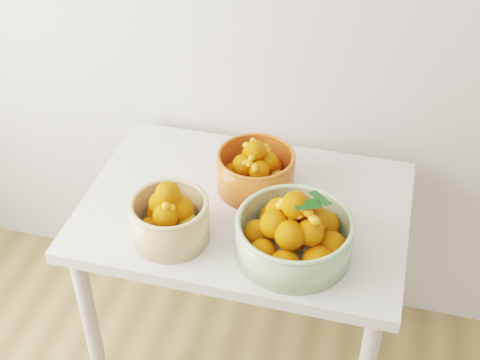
{
  "coord_description": "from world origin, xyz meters",
  "views": [
    {
      "loc": [
        -0.06,
        0.08,
        2.1
      ],
      "look_at": [
        -0.43,
        1.51,
        0.92
      ],
      "focal_mm": 50.0,
      "sensor_mm": 36.0,
      "label": 1
    }
  ],
  "objects_px": {
    "table": "(245,228)",
    "bowl_green": "(295,233)",
    "bowl_cream": "(170,218)",
    "bowl_orange": "(256,170)"
  },
  "relations": [
    {
      "from": "bowl_green",
      "to": "bowl_orange",
      "type": "bearing_deg",
      "value": 124.17
    },
    {
      "from": "table",
      "to": "bowl_cream",
      "type": "distance_m",
      "value": 0.31
    },
    {
      "from": "table",
      "to": "bowl_cream",
      "type": "height_order",
      "value": "bowl_cream"
    },
    {
      "from": "table",
      "to": "bowl_orange",
      "type": "relative_size",
      "value": 3.63
    },
    {
      "from": "bowl_orange",
      "to": "table",
      "type": "bearing_deg",
      "value": -97.12
    },
    {
      "from": "table",
      "to": "bowl_cream",
      "type": "bearing_deg",
      "value": -131.69
    },
    {
      "from": "table",
      "to": "bowl_green",
      "type": "xyz_separation_m",
      "value": [
        0.19,
        -0.16,
        0.17
      ]
    },
    {
      "from": "table",
      "to": "bowl_cream",
      "type": "relative_size",
      "value": 3.69
    },
    {
      "from": "table",
      "to": "bowl_cream",
      "type": "xyz_separation_m",
      "value": [
        -0.17,
        -0.19,
        0.17
      ]
    },
    {
      "from": "bowl_cream",
      "to": "bowl_green",
      "type": "height_order",
      "value": "bowl_green"
    }
  ]
}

